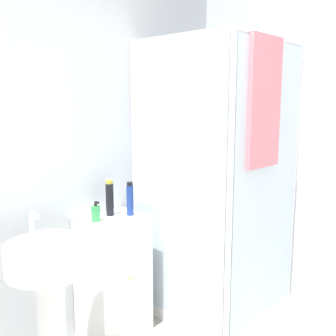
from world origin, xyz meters
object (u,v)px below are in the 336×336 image
(sink, at_px, (49,284))
(shampoo_bottle_tall_black, at_px, (110,198))
(soap_dispenser, at_px, (96,213))
(shampoo_bottle_blue, at_px, (130,199))

(sink, xyz_separation_m, shampoo_bottle_tall_black, (0.59, 0.23, 0.31))
(soap_dispenser, height_order, shampoo_bottle_tall_black, shampoo_bottle_tall_black)
(soap_dispenser, xyz_separation_m, shampoo_bottle_blue, (0.23, -0.06, 0.06))
(shampoo_bottle_blue, bearing_deg, soap_dispenser, 166.10)
(shampoo_bottle_tall_black, bearing_deg, soap_dispenser, -165.37)
(sink, height_order, shampoo_bottle_blue, shampoo_bottle_blue)
(soap_dispenser, xyz_separation_m, shampoo_bottle_tall_black, (0.14, 0.04, 0.06))
(shampoo_bottle_tall_black, height_order, shampoo_bottle_blue, shampoo_bottle_tall_black)
(sink, distance_m, soap_dispenser, 0.55)
(sink, xyz_separation_m, soap_dispenser, (0.45, 0.20, 0.24))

